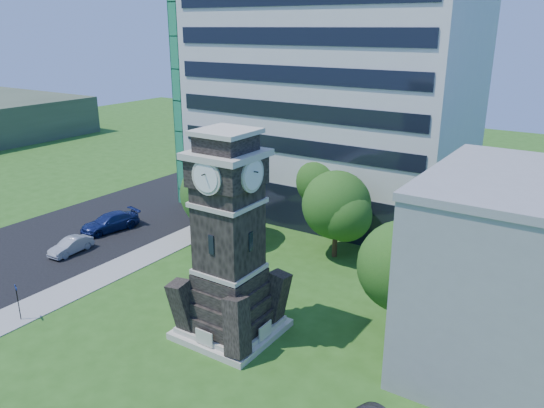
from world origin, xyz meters
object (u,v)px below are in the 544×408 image
Objects in this scene: clock_tower at (229,251)px; car_street_mid at (71,246)px; car_street_north at (110,222)px; park_bench at (217,338)px; street_sign at (18,298)px.

clock_tower reaches higher than car_street_mid.
clock_tower is 3.27× the size of car_street_mid.
park_bench is (19.37, -8.79, -0.29)m from car_street_north.
clock_tower is 7.04× the size of park_bench.
clock_tower is at bearing -10.56° from car_street_mid.
clock_tower is 5.04m from park_bench.
clock_tower is 21.06m from car_street_north.
car_street_mid is at bearing 148.50° from park_bench.
clock_tower reaches higher than car_street_north.
park_bench is at bearing 43.71° from street_sign.
clock_tower is at bearing 74.81° from park_bench.
car_street_mid reaches higher than park_bench.
street_sign is (7.47, -13.40, 0.73)m from car_street_north.
street_sign reaches higher than car_street_mid.
park_bench is 12.81m from street_sign.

